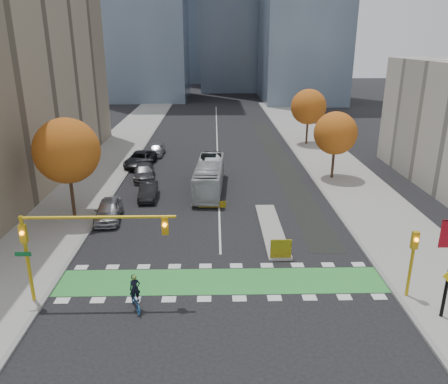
{
  "coord_description": "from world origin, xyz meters",
  "views": [
    {
      "loc": [
        -0.34,
        -21.75,
        13.87
      ],
      "look_at": [
        0.34,
        9.39,
        3.0
      ],
      "focal_mm": 35.0,
      "sensor_mm": 36.0,
      "label": 1
    }
  ],
  "objects_px": {
    "traffic_signal_east": "(413,255)",
    "parked_car_a": "(108,210)",
    "parked_car_c": "(144,172)",
    "traffic_signal_west": "(72,236)",
    "cyclist": "(136,298)",
    "parked_car_d": "(140,159)",
    "hazard_board": "(281,249)",
    "tree_east_far": "(308,107)",
    "parked_car_b": "(148,191)",
    "tree_west": "(67,151)",
    "tree_east_near": "(335,133)",
    "parked_car_e": "(157,149)",
    "bus": "(209,176)"
  },
  "relations": [
    {
      "from": "tree_east_near",
      "to": "traffic_signal_west",
      "type": "height_order",
      "value": "tree_east_near"
    },
    {
      "from": "traffic_signal_east",
      "to": "parked_car_b",
      "type": "relative_size",
      "value": 0.93
    },
    {
      "from": "parked_car_e",
      "to": "traffic_signal_west",
      "type": "bearing_deg",
      "value": -87.86
    },
    {
      "from": "cyclist",
      "to": "hazard_board",
      "type": "bearing_deg",
      "value": 8.95
    },
    {
      "from": "parked_car_a",
      "to": "parked_car_b",
      "type": "xyz_separation_m",
      "value": [
        2.5,
        5.0,
        -0.1
      ]
    },
    {
      "from": "cyclist",
      "to": "parked_car_b",
      "type": "bearing_deg",
      "value": 72.47
    },
    {
      "from": "parked_car_a",
      "to": "parked_car_e",
      "type": "distance_m",
      "value": 21.08
    },
    {
      "from": "tree_east_far",
      "to": "parked_car_b",
      "type": "distance_m",
      "value": 29.18
    },
    {
      "from": "parked_car_b",
      "to": "parked_car_e",
      "type": "distance_m",
      "value": 16.09
    },
    {
      "from": "hazard_board",
      "to": "parked_car_a",
      "type": "distance_m",
      "value": 14.82
    },
    {
      "from": "hazard_board",
      "to": "tree_east_far",
      "type": "height_order",
      "value": "tree_east_far"
    },
    {
      "from": "traffic_signal_west",
      "to": "tree_east_far",
      "type": "bearing_deg",
      "value": 62.05
    },
    {
      "from": "tree_west",
      "to": "bus",
      "type": "relative_size",
      "value": 0.79
    },
    {
      "from": "traffic_signal_east",
      "to": "parked_car_d",
      "type": "relative_size",
      "value": 0.69
    },
    {
      "from": "traffic_signal_east",
      "to": "tree_east_near",
      "type": "bearing_deg",
      "value": 86.19
    },
    {
      "from": "hazard_board",
      "to": "traffic_signal_west",
      "type": "xyz_separation_m",
      "value": [
        -11.93,
        -4.71,
        3.23
      ]
    },
    {
      "from": "traffic_signal_west",
      "to": "cyclist",
      "type": "height_order",
      "value": "traffic_signal_west"
    },
    {
      "from": "traffic_signal_east",
      "to": "parked_car_a",
      "type": "relative_size",
      "value": 0.85
    },
    {
      "from": "parked_car_c",
      "to": "parked_car_e",
      "type": "relative_size",
      "value": 1.16
    },
    {
      "from": "parked_car_c",
      "to": "traffic_signal_west",
      "type": "bearing_deg",
      "value": -97.22
    },
    {
      "from": "tree_west",
      "to": "traffic_signal_west",
      "type": "xyz_separation_m",
      "value": [
        4.07,
        -12.51,
        -1.58
      ]
    },
    {
      "from": "tree_west",
      "to": "parked_car_d",
      "type": "bearing_deg",
      "value": 78.95
    },
    {
      "from": "traffic_signal_east",
      "to": "parked_car_c",
      "type": "xyz_separation_m",
      "value": [
        -18.28,
        22.87,
        -1.98
      ]
    },
    {
      "from": "traffic_signal_west",
      "to": "parked_car_a",
      "type": "bearing_deg",
      "value": 95.17
    },
    {
      "from": "traffic_signal_east",
      "to": "parked_car_b",
      "type": "xyz_separation_m",
      "value": [
        -17.0,
        16.83,
        -2.01
      ]
    },
    {
      "from": "tree_west",
      "to": "parked_car_d",
      "type": "height_order",
      "value": "tree_west"
    },
    {
      "from": "parked_car_a",
      "to": "cyclist",
      "type": "bearing_deg",
      "value": -76.08
    },
    {
      "from": "hazard_board",
      "to": "parked_car_a",
      "type": "xyz_separation_m",
      "value": [
        -13.0,
        7.12,
        0.03
      ]
    },
    {
      "from": "tree_west",
      "to": "parked_car_b",
      "type": "xyz_separation_m",
      "value": [
        5.5,
        4.32,
        -4.89
      ]
    },
    {
      "from": "cyclist",
      "to": "parked_car_d",
      "type": "height_order",
      "value": "cyclist"
    },
    {
      "from": "traffic_signal_west",
      "to": "bus",
      "type": "xyz_separation_m",
      "value": [
        7.03,
        19.02,
        -2.58
      ]
    },
    {
      "from": "parked_car_d",
      "to": "parked_car_e",
      "type": "height_order",
      "value": "parked_car_d"
    },
    {
      "from": "tree_west",
      "to": "parked_car_b",
      "type": "relative_size",
      "value": 1.87
    },
    {
      "from": "tree_west",
      "to": "parked_car_e",
      "type": "bearing_deg",
      "value": 78.16
    },
    {
      "from": "parked_car_d",
      "to": "bus",
      "type": "bearing_deg",
      "value": -41.05
    },
    {
      "from": "tree_east_near",
      "to": "bus",
      "type": "bearing_deg",
      "value": -164.87
    },
    {
      "from": "traffic_signal_west",
      "to": "parked_car_c",
      "type": "xyz_separation_m",
      "value": [
        0.15,
        22.87,
        -3.28
      ]
    },
    {
      "from": "parked_car_c",
      "to": "cyclist",
      "type": "bearing_deg",
      "value": -89.37
    },
    {
      "from": "cyclist",
      "to": "parked_car_d",
      "type": "distance_m",
      "value": 28.99
    },
    {
      "from": "tree_east_near",
      "to": "parked_car_d",
      "type": "height_order",
      "value": "tree_east_near"
    },
    {
      "from": "hazard_board",
      "to": "traffic_signal_east",
      "type": "height_order",
      "value": "traffic_signal_east"
    },
    {
      "from": "tree_east_far",
      "to": "parked_car_a",
      "type": "bearing_deg",
      "value": -128.86
    },
    {
      "from": "bus",
      "to": "parked_car_d",
      "type": "height_order",
      "value": "bus"
    },
    {
      "from": "parked_car_d",
      "to": "hazard_board",
      "type": "bearing_deg",
      "value": -54.19
    },
    {
      "from": "cyclist",
      "to": "bus",
      "type": "distance_m",
      "value": 20.18
    },
    {
      "from": "tree_east_far",
      "to": "traffic_signal_west",
      "type": "xyz_separation_m",
      "value": [
        -20.43,
        -38.51,
        -1.21
      ]
    },
    {
      "from": "tree_east_near",
      "to": "parked_car_e",
      "type": "relative_size",
      "value": 1.59
    },
    {
      "from": "tree_west",
      "to": "tree_east_far",
      "type": "relative_size",
      "value": 1.08
    },
    {
      "from": "parked_car_d",
      "to": "tree_west",
      "type": "bearing_deg",
      "value": -94.54
    },
    {
      "from": "traffic_signal_east",
      "to": "cyclist",
      "type": "relative_size",
      "value": 1.96
    }
  ]
}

